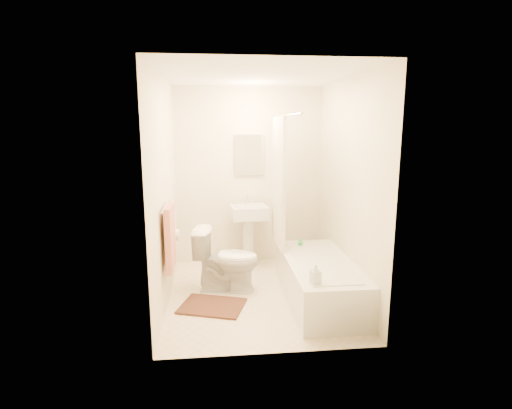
{
  "coord_description": "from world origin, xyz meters",
  "views": [
    {
      "loc": [
        -0.46,
        -4.24,
        1.9
      ],
      "look_at": [
        0.0,
        0.25,
        1.0
      ],
      "focal_mm": 28.0,
      "sensor_mm": 36.0,
      "label": 1
    }
  ],
  "objects": [
    {
      "name": "wall_left",
      "position": [
        -1.0,
        0.0,
        1.2
      ],
      "size": [
        0.02,
        2.4,
        2.4
      ],
      "primitive_type": "cube",
      "color": "beige",
      "rests_on": "ground"
    },
    {
      "name": "mirror",
      "position": [
        0.0,
        1.18,
        1.5
      ],
      "size": [
        0.4,
        0.03,
        0.55
      ],
      "primitive_type": "cube",
      "color": "white",
      "rests_on": "wall_back"
    },
    {
      "name": "towel",
      "position": [
        -0.93,
        -0.25,
        0.78
      ],
      "size": [
        0.06,
        0.45,
        0.66
      ],
      "primitive_type": "cube",
      "color": "#CC7266",
      "rests_on": "towel_bar"
    },
    {
      "name": "bathtub",
      "position": [
        0.65,
        -0.2,
        0.22
      ],
      "size": [
        0.7,
        1.6,
        0.45
      ],
      "primitive_type": null,
      "color": "silver",
      "rests_on": "floor"
    },
    {
      "name": "scrub_brush",
      "position": [
        0.57,
        0.44,
        0.47
      ],
      "size": [
        0.1,
        0.19,
        0.04
      ],
      "primitive_type": "cube",
      "rotation": [
        0.0,
        0.0,
        -0.24
      ],
      "color": "green",
      "rests_on": "bathtub"
    },
    {
      "name": "sink",
      "position": [
        -0.03,
        0.95,
        0.46
      ],
      "size": [
        0.51,
        0.42,
        0.92
      ],
      "primitive_type": null,
      "rotation": [
        0.0,
        0.0,
        0.11
      ],
      "color": "silver",
      "rests_on": "floor"
    },
    {
      "name": "soap_bottle",
      "position": [
        0.45,
        -0.82,
        0.55
      ],
      "size": [
        0.1,
        0.1,
        0.19
      ],
      "primitive_type": "imported",
      "rotation": [
        0.0,
        0.0,
        0.21
      ],
      "color": "silver",
      "rests_on": "bathtub"
    },
    {
      "name": "towel_bar",
      "position": [
        -0.96,
        -0.25,
        1.1
      ],
      "size": [
        0.02,
        0.6,
        0.02
      ],
      "primitive_type": "cylinder",
      "rotation": [
        1.57,
        0.0,
        0.0
      ],
      "color": "silver",
      "rests_on": "wall_left"
    },
    {
      "name": "toilet_paper",
      "position": [
        -0.93,
        0.12,
        0.7
      ],
      "size": [
        0.11,
        0.12,
        0.12
      ],
      "primitive_type": "cylinder",
      "rotation": [
        0.0,
        1.57,
        0.0
      ],
      "color": "white",
      "rests_on": "wall_left"
    },
    {
      "name": "wall_right",
      "position": [
        1.0,
        0.0,
        1.2
      ],
      "size": [
        0.02,
        2.4,
        2.4
      ],
      "primitive_type": "cube",
      "color": "beige",
      "rests_on": "ground"
    },
    {
      "name": "ceiling",
      "position": [
        0.0,
        0.0,
        2.4
      ],
      "size": [
        2.4,
        2.4,
        0.0
      ],
      "primitive_type": "plane",
      "color": "white",
      "rests_on": "ground"
    },
    {
      "name": "floor",
      "position": [
        0.0,
        0.0,
        0.0
      ],
      "size": [
        2.4,
        2.4,
        0.0
      ],
      "primitive_type": "plane",
      "color": "beige",
      "rests_on": "ground"
    },
    {
      "name": "curtain_rod",
      "position": [
        0.3,
        0.1,
        2.0
      ],
      "size": [
        0.03,
        1.7,
        0.03
      ],
      "primitive_type": "cylinder",
      "rotation": [
        1.57,
        0.0,
        0.0
      ],
      "color": "silver",
      "rests_on": "wall_back"
    },
    {
      "name": "shower_curtain",
      "position": [
        0.3,
        0.5,
        1.22
      ],
      "size": [
        0.04,
        0.8,
        1.55
      ],
      "primitive_type": "cube",
      "color": "silver",
      "rests_on": "curtain_rod"
    },
    {
      "name": "bath_mat",
      "position": [
        -0.52,
        -0.26,
        0.01
      ],
      "size": [
        0.77,
        0.66,
        0.02
      ],
      "primitive_type": "cube",
      "rotation": [
        0.0,
        0.0,
        -0.31
      ],
      "color": "#4A2920",
      "rests_on": "floor"
    },
    {
      "name": "toilet",
      "position": [
        -0.35,
        0.18,
        0.37
      ],
      "size": [
        0.8,
        0.53,
        0.73
      ],
      "primitive_type": "imported",
      "rotation": [
        0.0,
        0.0,
        1.41
      ],
      "color": "white",
      "rests_on": "floor"
    },
    {
      "name": "wall_back",
      "position": [
        0.0,
        1.2,
        1.2
      ],
      "size": [
        2.0,
        0.02,
        2.4
      ],
      "primitive_type": "cube",
      "color": "beige",
      "rests_on": "ground"
    }
  ]
}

